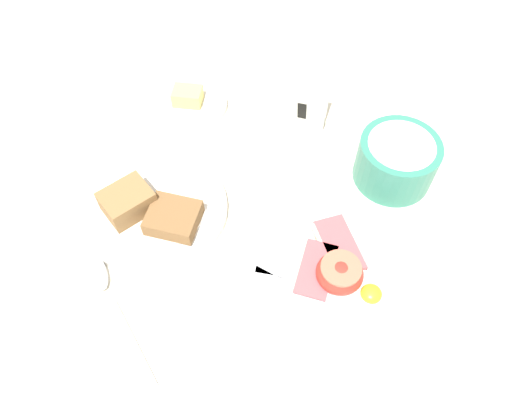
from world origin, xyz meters
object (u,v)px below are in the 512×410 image
(sugar_cup, at_px, (397,160))
(number_card, at_px, (304,106))
(breakfast_plate, at_px, (335,294))
(teaspoon_by_saucer, at_px, (102,285))
(bread_plate, at_px, (153,209))
(butter_dish, at_px, (189,103))

(sugar_cup, relative_size, number_card, 1.36)
(breakfast_plate, relative_size, teaspoon_by_saucer, 1.54)
(sugar_cup, height_order, number_card, number_card)
(bread_plate, bearing_deg, butter_dish, 100.15)
(butter_dish, xyz_separation_m, number_card, (0.16, 0.02, 0.03))
(breakfast_plate, xyz_separation_m, sugar_cup, (0.03, 0.19, 0.02))
(butter_dish, bearing_deg, breakfast_plate, -39.68)
(breakfast_plate, bearing_deg, butter_dish, 140.32)
(breakfast_plate, xyz_separation_m, number_card, (-0.10, 0.24, 0.03))
(sugar_cup, distance_m, number_card, 0.14)
(sugar_cup, bearing_deg, breakfast_plate, -98.78)
(sugar_cup, height_order, teaspoon_by_saucer, sugar_cup)
(bread_plate, xyz_separation_m, teaspoon_by_saucer, (-0.01, -0.11, -0.01))
(breakfast_plate, distance_m, number_card, 0.26)
(sugar_cup, xyz_separation_m, number_card, (-0.13, 0.05, 0.00))
(bread_plate, xyz_separation_m, butter_dish, (-0.03, 0.19, -0.00))
(bread_plate, relative_size, butter_dish, 1.61)
(number_card, height_order, teaspoon_by_saucer, number_card)
(butter_dish, xyz_separation_m, teaspoon_by_saucer, (0.02, -0.29, -0.00))
(teaspoon_by_saucer, bearing_deg, butter_dish, -46.99)
(breakfast_plate, xyz_separation_m, butter_dish, (-0.27, 0.22, -0.00))
(breakfast_plate, height_order, sugar_cup, sugar_cup)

